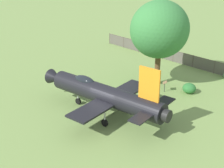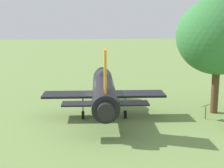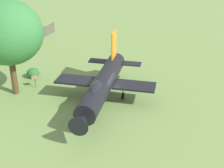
% 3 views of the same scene
% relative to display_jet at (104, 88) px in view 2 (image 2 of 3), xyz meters
% --- Properties ---
extents(ground_plane, '(200.00, 200.00, 0.00)m').
position_rel_display_jet_xyz_m(ground_plane, '(-0.03, -0.37, -1.95)').
color(ground_plane, '#75934C').
extents(display_jet, '(9.09, 13.10, 5.36)m').
position_rel_display_jet_xyz_m(display_jet, '(0.00, 0.00, 0.00)').
color(display_jet, black).
rests_on(display_jet, ground_plane).
extents(shade_tree, '(6.30, 5.82, 8.80)m').
position_rel_display_jet_xyz_m(shade_tree, '(8.49, -1.13, 3.94)').
color(shade_tree, brown).
rests_on(shade_tree, ground_plane).
extents(info_plaque, '(0.72, 0.64, 1.14)m').
position_rel_display_jet_xyz_m(info_plaque, '(7.13, -2.64, -1.10)').
color(info_plaque, '#333333').
rests_on(info_plaque, ground_plane).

